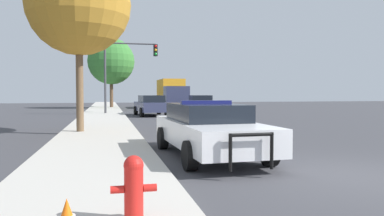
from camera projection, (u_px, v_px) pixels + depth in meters
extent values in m
plane|color=#3D3D42|center=(354.00, 176.00, 7.47)|extent=(110.00, 110.00, 0.00)
cube|color=#BCB7AD|center=(90.00, 187.00, 6.34)|extent=(3.00, 110.00, 0.13)
cube|color=white|center=(209.00, 133.00, 9.75)|extent=(2.10, 5.18, 0.61)
cube|color=black|center=(206.00, 112.00, 9.97)|extent=(1.74, 2.72, 0.44)
cylinder|color=black|center=(270.00, 152.00, 8.47)|extent=(0.26, 0.66, 0.65)
cylinder|color=black|center=(190.00, 156.00, 7.99)|extent=(0.26, 0.66, 0.65)
cylinder|color=black|center=(222.00, 136.00, 11.53)|extent=(0.26, 0.66, 0.65)
cylinder|color=black|center=(163.00, 138.00, 11.05)|extent=(0.26, 0.66, 0.65)
cylinder|color=black|center=(272.00, 151.00, 7.28)|extent=(0.07, 0.07, 0.72)
cylinder|color=black|center=(230.00, 153.00, 7.06)|extent=(0.07, 0.07, 0.72)
cylinder|color=black|center=(251.00, 135.00, 7.16)|extent=(0.91, 0.10, 0.07)
cube|color=navy|center=(206.00, 102.00, 9.96)|extent=(1.38, 0.25, 0.09)
cube|color=navy|center=(243.00, 130.00, 9.99)|extent=(0.15, 3.68, 0.17)
cylinder|color=red|center=(134.00, 194.00, 4.52)|extent=(0.23, 0.23, 0.64)
sphere|color=red|center=(134.00, 165.00, 4.51)|extent=(0.24, 0.24, 0.24)
cylinder|color=red|center=(117.00, 190.00, 4.48)|extent=(0.16, 0.09, 0.09)
cylinder|color=red|center=(150.00, 188.00, 4.56)|extent=(0.16, 0.09, 0.09)
cylinder|color=#424247|center=(105.00, 77.00, 27.67)|extent=(0.16, 0.16, 5.34)
cylinder|color=#424247|center=(131.00, 44.00, 27.98)|extent=(3.75, 0.11, 0.11)
cube|color=black|center=(155.00, 50.00, 28.41)|extent=(0.30, 0.24, 0.90)
sphere|color=red|center=(156.00, 46.00, 28.27)|extent=(0.20, 0.20, 0.20)
sphere|color=orange|center=(156.00, 50.00, 28.29)|extent=(0.20, 0.20, 0.20)
sphere|color=green|center=(156.00, 54.00, 28.30)|extent=(0.20, 0.20, 0.20)
cube|color=#333856|center=(201.00, 105.00, 29.65)|extent=(2.13, 4.18, 0.61)
cube|color=black|center=(200.00, 98.00, 29.82)|extent=(1.73, 2.22, 0.51)
cylinder|color=black|center=(215.00, 110.00, 28.55)|extent=(0.29, 0.66, 0.65)
cylinder|color=black|center=(192.00, 110.00, 28.29)|extent=(0.29, 0.66, 0.65)
cylinder|color=black|center=(209.00, 109.00, 31.03)|extent=(0.29, 0.66, 0.65)
cylinder|color=black|center=(187.00, 109.00, 30.77)|extent=(0.29, 0.66, 0.65)
cube|color=#333856|center=(151.00, 107.00, 26.79)|extent=(2.11, 4.47, 0.65)
cube|color=black|center=(151.00, 99.00, 26.56)|extent=(1.70, 2.37, 0.48)
cylinder|color=black|center=(136.00, 110.00, 27.83)|extent=(0.29, 0.66, 0.65)
cylinder|color=black|center=(159.00, 110.00, 28.35)|extent=(0.29, 0.66, 0.65)
cylinder|color=black|center=(142.00, 112.00, 25.26)|extent=(0.29, 0.66, 0.65)
cylinder|color=black|center=(167.00, 112.00, 25.78)|extent=(0.29, 0.66, 0.65)
cube|color=navy|center=(163.00, 100.00, 47.55)|extent=(2.04, 4.36, 0.64)
cube|color=black|center=(163.00, 96.00, 47.32)|extent=(1.68, 2.30, 0.37)
cylinder|color=black|center=(155.00, 103.00, 48.72)|extent=(0.27, 0.69, 0.68)
cylinder|color=black|center=(169.00, 102.00, 49.02)|extent=(0.27, 0.69, 0.68)
cylinder|color=black|center=(157.00, 103.00, 46.11)|extent=(0.27, 0.69, 0.68)
cylinder|color=black|center=(171.00, 103.00, 46.41)|extent=(0.27, 0.69, 0.68)
cube|color=#333856|center=(176.00, 95.00, 36.02)|extent=(2.28, 2.18, 1.78)
cube|color=orange|center=(170.00, 92.00, 39.75)|extent=(2.32, 5.55, 2.55)
cylinder|color=black|center=(187.00, 105.00, 36.49)|extent=(0.29, 0.96, 0.96)
cylinder|color=black|center=(165.00, 105.00, 36.03)|extent=(0.29, 0.96, 0.96)
cylinder|color=black|center=(179.00, 103.00, 41.05)|extent=(0.29, 0.96, 0.96)
cylinder|color=black|center=(159.00, 103.00, 40.59)|extent=(0.29, 0.96, 0.96)
cylinder|color=brown|center=(111.00, 91.00, 38.89)|extent=(0.34, 0.34, 3.44)
sphere|color=#387A33|center=(111.00, 61.00, 38.76)|extent=(4.81, 4.81, 4.81)
cylinder|color=brown|center=(80.00, 82.00, 14.75)|extent=(0.28, 0.28, 3.91)
sphere|color=#B77F28|center=(79.00, 3.00, 14.62)|extent=(4.06, 4.06, 4.06)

